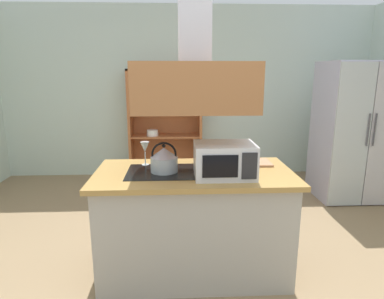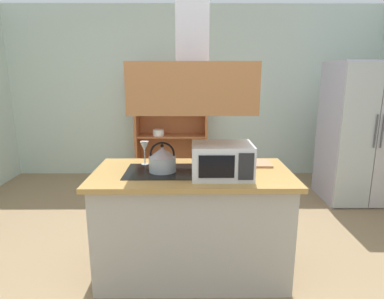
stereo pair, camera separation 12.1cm
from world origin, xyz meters
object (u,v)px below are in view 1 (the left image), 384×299
Objects in this scene: refrigerator at (354,132)px; dish_cabinet at (166,131)px; wine_glass_on_counter at (145,148)px; microwave at (225,160)px; kettle at (164,160)px; cutting_board at (251,163)px.

dish_cabinet is at bearing 158.68° from refrigerator.
wine_glass_on_counter is at bearing -92.28° from dish_cabinet.
refrigerator reaches higher than microwave.
refrigerator is at bearing 41.78° from microwave.
refrigerator is at bearing 28.68° from wine_glass_on_counter.
wine_glass_on_counter is (-0.17, 0.21, 0.05)m from kettle.
refrigerator reaches higher than kettle.
kettle is 0.53× the size of microwave.
kettle is at bearing -146.22° from refrigerator.
kettle is at bearing 163.89° from microwave.
microwave is 2.23× the size of wine_glass_on_counter.
dish_cabinet is 5.09× the size of cutting_board.
cutting_board is at bearing 15.33° from kettle.
dish_cabinet reaches higher than cutting_board.
refrigerator is 3.96× the size of microwave.
microwave is at bearing -130.15° from cutting_board.
dish_cabinet is at bearing 87.72° from wine_glass_on_counter.
microwave is 0.72m from wine_glass_on_counter.
wine_glass_on_counter reaches higher than cutting_board.
microwave is at bearing -78.95° from dish_cabinet.
dish_cabinet reaches higher than microwave.
kettle is 0.49m from microwave.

